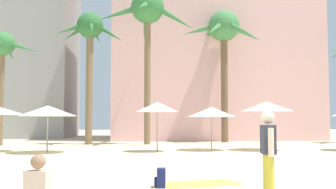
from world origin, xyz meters
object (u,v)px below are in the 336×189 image
(palm_tree_left, at_px, (147,16))
(cafe_umbrella_0, at_px, (212,112))
(palm_tree_right, at_px, (224,34))
(backpack, at_px, (161,178))
(cafe_umbrella_7, at_px, (0,111))
(cafe_umbrella_2, at_px, (48,111))
(palm_tree_far_right, at_px, (90,38))
(cafe_umbrella_4, at_px, (157,107))
(cafe_umbrella_1, at_px, (266,106))
(palm_tree_far_left, at_px, (3,51))
(beach_towel, at_px, (198,184))
(person_near_left, at_px, (268,152))

(palm_tree_left, height_order, cafe_umbrella_0, palm_tree_left)
(palm_tree_right, bearing_deg, backpack, -107.56)
(cafe_umbrella_7, bearing_deg, cafe_umbrella_2, -18.11)
(palm_tree_left, bearing_deg, palm_tree_far_right, 176.68)
(cafe_umbrella_0, relative_size, cafe_umbrella_4, 1.04)
(palm_tree_left, distance_m, cafe_umbrella_0, 8.81)
(palm_tree_left, xyz_separation_m, palm_tree_right, (5.43, 1.91, -0.67))
(cafe_umbrella_7, bearing_deg, cafe_umbrella_1, -0.82)
(palm_tree_right, distance_m, cafe_umbrella_7, 15.67)
(palm_tree_far_left, xyz_separation_m, cafe_umbrella_1, (14.58, -5.04, -3.51))
(palm_tree_far_left, height_order, cafe_umbrella_0, palm_tree_far_left)
(cafe_umbrella_4, height_order, beach_towel, cafe_umbrella_4)
(backpack, bearing_deg, palm_tree_right, -100.26)
(palm_tree_right, bearing_deg, person_near_left, -101.15)
(cafe_umbrella_0, height_order, cafe_umbrella_7, cafe_umbrella_0)
(palm_tree_far_left, relative_size, cafe_umbrella_4, 2.88)
(palm_tree_far_left, height_order, person_near_left, palm_tree_far_left)
(cafe_umbrella_0, height_order, person_near_left, cafe_umbrella_0)
(palm_tree_far_left, relative_size, palm_tree_far_right, 0.82)
(palm_tree_far_right, distance_m, cafe_umbrella_7, 8.21)
(cafe_umbrella_2, relative_size, person_near_left, 1.62)
(palm_tree_left, xyz_separation_m, palm_tree_far_right, (-3.66, 0.21, -1.49))
(cafe_umbrella_7, xyz_separation_m, beach_towel, (7.85, -10.41, -1.94))
(cafe_umbrella_2, xyz_separation_m, backpack, (4.53, -10.03, -1.73))
(cafe_umbrella_2, relative_size, cafe_umbrella_4, 1.13)
(palm_tree_far_left, bearing_deg, cafe_umbrella_4, -30.90)
(cafe_umbrella_0, bearing_deg, palm_tree_far_right, 140.30)
(cafe_umbrella_0, bearing_deg, backpack, -107.20)
(palm_tree_far_left, relative_size, beach_towel, 3.72)
(cafe_umbrella_1, bearing_deg, palm_tree_right, 93.03)
(palm_tree_far_right, height_order, beach_towel, palm_tree_far_right)
(palm_tree_right, height_order, cafe_umbrella_2, palm_tree_right)
(cafe_umbrella_2, relative_size, cafe_umbrella_7, 1.14)
(palm_tree_left, distance_m, palm_tree_far_right, 3.95)
(cafe_umbrella_4, height_order, cafe_umbrella_7, cafe_umbrella_4)
(cafe_umbrella_7, xyz_separation_m, person_near_left, (8.74, -12.70, -1.04))
(palm_tree_far_right, height_order, cafe_umbrella_1, palm_tree_far_right)
(palm_tree_far_left, relative_size, backpack, 16.37)
(palm_tree_right, distance_m, beach_towel, 19.85)
(palm_tree_right, xyz_separation_m, palm_tree_far_right, (-9.08, -1.69, -0.82))
(backpack, bearing_deg, cafe_umbrella_0, -99.89)
(cafe_umbrella_0, xyz_separation_m, cafe_umbrella_2, (-7.90, -0.84, 0.02))
(cafe_umbrella_2, xyz_separation_m, person_near_left, (6.33, -11.91, -1.02))
(palm_tree_left, height_order, palm_tree_right, palm_tree_left)
(cafe_umbrella_4, relative_size, backpack, 5.68)
(palm_tree_far_left, relative_size, cafe_umbrella_1, 2.60)
(palm_tree_far_left, relative_size, palm_tree_right, 0.75)
(cafe_umbrella_1, bearing_deg, cafe_umbrella_0, 175.10)
(palm_tree_far_left, distance_m, beach_towel, 18.79)
(palm_tree_far_right, bearing_deg, palm_tree_left, -3.32)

